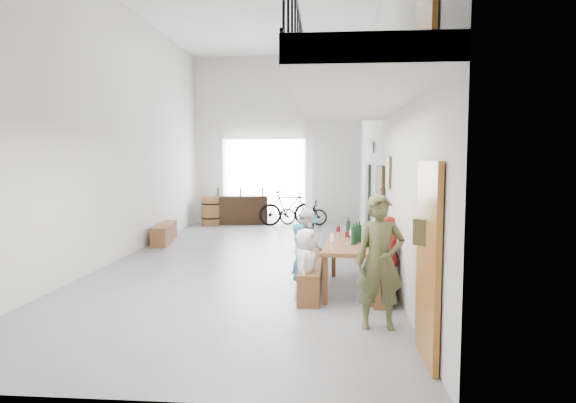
# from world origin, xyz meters

# --- Properties ---
(floor) EXTENTS (12.00, 12.00, 0.00)m
(floor) POSITION_xyz_m (0.00, 0.00, 0.00)
(floor) COLOR slate
(floor) RESTS_ON ground
(room_walls) EXTENTS (12.00, 12.00, 12.00)m
(room_walls) POSITION_xyz_m (0.00, 0.00, 3.55)
(room_walls) COLOR silver
(room_walls) RESTS_ON ground
(gateway_portal) EXTENTS (2.80, 0.08, 2.80)m
(gateway_portal) POSITION_xyz_m (-0.40, 5.94, 1.40)
(gateway_portal) COLOR white
(gateway_portal) RESTS_ON ground
(right_wall_decor) EXTENTS (0.07, 8.28, 5.07)m
(right_wall_decor) POSITION_xyz_m (2.70, -1.87, 1.74)
(right_wall_decor) COLOR #9C5C22
(right_wall_decor) RESTS_ON ground
(balcony) EXTENTS (1.52, 5.62, 4.00)m
(balcony) POSITION_xyz_m (1.98, -3.13, 2.96)
(balcony) COLOR white
(balcony) RESTS_ON ground
(tasting_table) EXTENTS (0.99, 2.06, 0.79)m
(tasting_table) POSITION_xyz_m (2.05, -2.22, 0.71)
(tasting_table) COLOR brown
(tasting_table) RESTS_ON ground
(bench_inner) EXTENTS (0.36, 2.05, 0.47)m
(bench_inner) POSITION_xyz_m (1.41, -2.25, 0.24)
(bench_inner) COLOR brown
(bench_inner) RESTS_ON ground
(bench_wall) EXTENTS (0.52, 2.02, 0.46)m
(bench_wall) POSITION_xyz_m (2.57, -2.27, 0.23)
(bench_wall) COLOR brown
(bench_wall) RESTS_ON ground
(tableware) EXTENTS (0.73, 1.47, 0.35)m
(tableware) POSITION_xyz_m (2.05, -2.18, 0.93)
(tableware) COLOR black
(tableware) RESTS_ON tasting_table
(side_bench) EXTENTS (0.62, 1.74, 0.48)m
(side_bench) POSITION_xyz_m (-2.50, 1.99, 0.24)
(side_bench) COLOR brown
(side_bench) RESTS_ON ground
(oak_barrel) EXTENTS (0.63, 0.63, 0.93)m
(oak_barrel) POSITION_xyz_m (-2.10, 5.40, 0.46)
(oak_barrel) COLOR brown
(oak_barrel) RESTS_ON ground
(serving_counter) EXTENTS (1.81, 0.76, 0.93)m
(serving_counter) POSITION_xyz_m (-1.17, 5.65, 0.46)
(serving_counter) COLOR #321D11
(serving_counter) RESTS_ON ground
(counter_bottles) EXTENTS (1.49, 0.35, 0.28)m
(counter_bottles) POSITION_xyz_m (-1.17, 5.66, 1.07)
(counter_bottles) COLOR black
(counter_bottles) RESTS_ON serving_counter
(guest_left_a) EXTENTS (0.45, 0.60, 1.11)m
(guest_left_a) POSITION_xyz_m (1.34, -2.96, 0.55)
(guest_left_a) COLOR white
(guest_left_a) RESTS_ON ground
(guest_left_b) EXTENTS (0.36, 0.46, 1.10)m
(guest_left_b) POSITION_xyz_m (1.24, -2.35, 0.55)
(guest_left_b) COLOR #266681
(guest_left_b) RESTS_ON ground
(guest_left_c) EXTENTS (0.69, 0.76, 1.28)m
(guest_left_c) POSITION_xyz_m (1.32, -1.79, 0.64)
(guest_left_c) COLOR white
(guest_left_c) RESTS_ON ground
(guest_left_d) EXTENTS (0.47, 0.77, 1.15)m
(guest_left_d) POSITION_xyz_m (1.32, -1.34, 0.58)
(guest_left_d) COLOR #266681
(guest_left_d) RESTS_ON ground
(guest_right_a) EXTENTS (0.46, 0.79, 1.27)m
(guest_right_a) POSITION_xyz_m (2.59, -2.69, 0.64)
(guest_right_a) COLOR #AF241E
(guest_right_a) RESTS_ON ground
(guest_right_b) EXTENTS (0.60, 1.02, 1.05)m
(guest_right_b) POSITION_xyz_m (2.65, -2.21, 0.53)
(guest_right_b) COLOR black
(guest_right_b) RESTS_ON ground
(guest_right_c) EXTENTS (0.44, 0.59, 1.10)m
(guest_right_c) POSITION_xyz_m (2.61, -1.61, 0.55)
(guest_right_c) COLOR white
(guest_right_c) RESTS_ON ground
(host_standing) EXTENTS (0.63, 0.43, 1.68)m
(host_standing) POSITION_xyz_m (2.31, -3.96, 0.84)
(host_standing) COLOR #4E4F2C
(host_standing) RESTS_ON ground
(potted_plant) EXTENTS (0.48, 0.46, 0.42)m
(potted_plant) POSITION_xyz_m (2.45, 0.82, 0.21)
(potted_plant) COLOR #174815
(potted_plant) RESTS_ON ground
(bicycle_near) EXTENTS (1.59, 0.66, 0.82)m
(bicycle_near) POSITION_xyz_m (0.90, 5.60, 0.41)
(bicycle_near) COLOR black
(bicycle_near) RESTS_ON ground
(bicycle_far) EXTENTS (1.94, 1.02, 1.12)m
(bicycle_far) POSITION_xyz_m (0.41, 5.38, 0.56)
(bicycle_far) COLOR black
(bicycle_far) RESTS_ON ground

